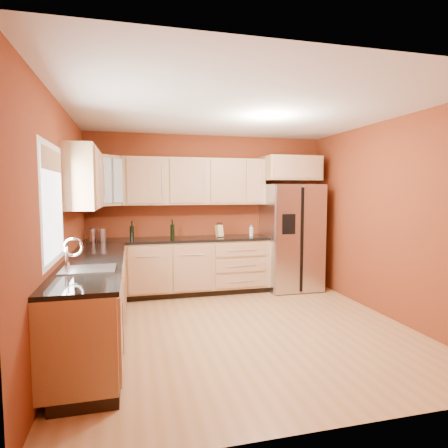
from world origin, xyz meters
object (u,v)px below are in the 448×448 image
(wine_bottle_a, at_px, (132,230))
(soap_dispenser, at_px, (251,231))
(refrigerator, at_px, (291,237))
(knife_block, at_px, (219,231))
(canister_left, at_px, (93,234))

(wine_bottle_a, distance_m, soap_dispenser, 1.93)
(refrigerator, relative_size, knife_block, 9.10)
(soap_dispenser, bearing_deg, refrigerator, -4.34)
(refrigerator, xyz_separation_m, wine_bottle_a, (-2.63, 0.10, 0.17))
(knife_block, distance_m, soap_dispenser, 0.54)
(canister_left, bearing_deg, wine_bottle_a, 3.74)
(refrigerator, height_order, canister_left, refrigerator)
(refrigerator, distance_m, wine_bottle_a, 2.63)
(refrigerator, bearing_deg, wine_bottle_a, 177.83)
(canister_left, bearing_deg, knife_block, 0.18)
(soap_dispenser, bearing_deg, canister_left, 179.79)
(wine_bottle_a, bearing_deg, knife_block, -1.29)
(wine_bottle_a, xyz_separation_m, soap_dispenser, (1.93, -0.05, -0.05))
(wine_bottle_a, distance_m, knife_block, 1.39)
(refrigerator, height_order, wine_bottle_a, refrigerator)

